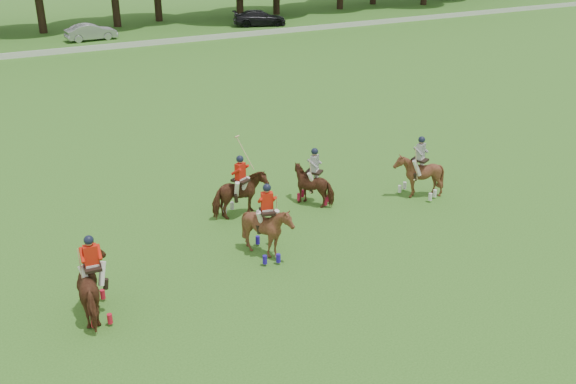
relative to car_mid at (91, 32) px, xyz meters
name	(u,v)px	position (x,y,z in m)	size (l,w,h in m)	color
ground	(304,301)	(-3.03, -42.50, -0.69)	(180.00, 180.00, 0.00)	#31621C
boundary_rail	(64,51)	(-3.03, -4.50, -0.47)	(120.00, 0.10, 0.44)	white
car_mid	(91,32)	(0.00, 0.00, 0.00)	(1.45, 4.17, 1.37)	#A6A6AB
car_right	(260,18)	(15.61, 0.00, 0.03)	(2.00, 4.93, 1.43)	black
polo_red_a	(95,287)	(-8.35, -40.46, 0.21)	(1.31, 2.13, 2.44)	#431E12
polo_red_b	(241,196)	(-2.43, -36.73, 0.17)	(2.13, 2.03, 2.91)	#431E12
polo_red_c	(267,230)	(-2.79, -39.63, 0.23)	(1.82, 1.95, 2.48)	#431E12
polo_stripe_a	(314,184)	(0.50, -36.84, 0.09)	(1.71, 1.84, 2.19)	#431E12
polo_stripe_b	(419,175)	(4.33, -38.18, 0.20)	(1.97, 2.04, 2.43)	#431E12
polo_ball	(277,256)	(-2.62, -39.93, -0.64)	(0.09, 0.09, 0.09)	white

